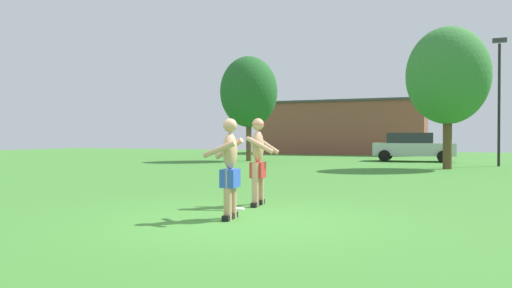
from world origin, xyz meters
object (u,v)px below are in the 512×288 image
player_with_cap (258,157)px  tree_left_field (448,76)px  player_in_blue (230,166)px  lamp_post (499,88)px  tree_near_building (249,92)px  frisbee (238,209)px  car_silver_mid_lot (413,146)px

player_with_cap → tree_left_field: bearing=75.9°
player_in_blue → tree_left_field: bearing=78.0°
player_in_blue → lamp_post: (5.31, 17.69, 2.73)m
player_in_blue → tree_near_building: tree_near_building is taller
frisbee → car_silver_mid_lot: (1.61, 19.93, 0.81)m
tree_near_building → frisbee: bearing=-67.5°
lamp_post → player_with_cap: bearing=-108.8°
tree_left_field → tree_near_building: size_ratio=1.01×
car_silver_mid_lot → lamp_post: lamp_post is taller
frisbee → tree_near_building: (-7.00, 16.94, 3.88)m
player_in_blue → player_with_cap: bearing=95.5°
player_with_cap → lamp_post: 17.16m
player_in_blue → frisbee: player_in_blue is taller
tree_near_building → player_in_blue: bearing=-67.9°
car_silver_mid_lot → lamp_post: size_ratio=0.74×
frisbee → car_silver_mid_lot: car_silver_mid_lot is taller
frisbee → tree_left_field: tree_left_field is taller
player_in_blue → car_silver_mid_lot: size_ratio=0.38×
car_silver_mid_lot → tree_left_field: bearing=-73.4°
tree_near_building → car_silver_mid_lot: bearing=19.1°
tree_left_field → player_with_cap: bearing=-104.1°
lamp_post → player_in_blue: bearing=-106.7°
player_with_cap → tree_near_building: 18.08m
frisbee → tree_left_field: size_ratio=0.04×
tree_near_building → lamp_post: bearing=-1.3°
car_silver_mid_lot → player_with_cap: bearing=-94.3°
frisbee → tree_left_field: 14.69m
player_with_cap → frisbee: bearing=-104.8°
car_silver_mid_lot → lamp_post: 5.88m
lamp_post → tree_near_building: bearing=178.7°
tree_near_building → player_with_cap: bearing=-66.3°
player_in_blue → car_silver_mid_lot: 21.01m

